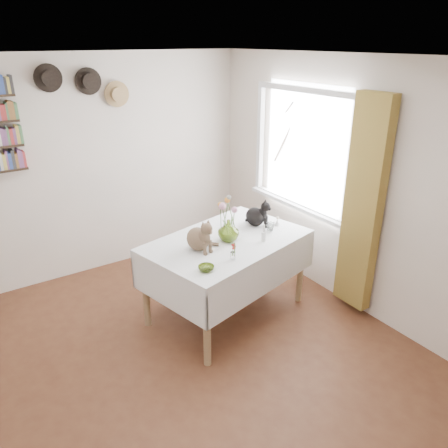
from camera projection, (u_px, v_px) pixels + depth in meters
room at (179, 240)px, 3.21m from camera, size 4.08×4.58×2.58m
window at (302, 160)px, 4.77m from camera, size 0.12×1.52×1.32m
curtain at (363, 207)px, 4.13m from camera, size 0.12×0.38×2.10m
dining_table at (227, 258)px, 4.29m from camera, size 1.73×1.32×0.83m
tabby_cat at (198, 233)px, 3.96m from camera, size 0.27×0.31×0.32m
black_cat at (255, 212)px, 4.48m from camera, size 0.30×0.31×0.29m
flower_vase at (229, 230)px, 4.15m from camera, size 0.26×0.26×0.21m
green_bowl at (206, 268)px, 3.64m from camera, size 0.15×0.15×0.04m
drinking_glass at (270, 227)px, 4.39m from camera, size 0.11×0.11×0.08m
candlestick at (264, 236)px, 4.16m from camera, size 0.05×0.05×0.17m
berry_jar at (233, 251)px, 3.80m from camera, size 0.04×0.04×0.18m
porcelain_figurine at (277, 222)px, 4.51m from camera, size 0.05×0.05×0.10m
flower_bouquet at (228, 207)px, 4.07m from camera, size 0.17×0.12×0.39m
wall_hats at (86, 85)px, 4.58m from camera, size 0.98×0.09×0.48m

